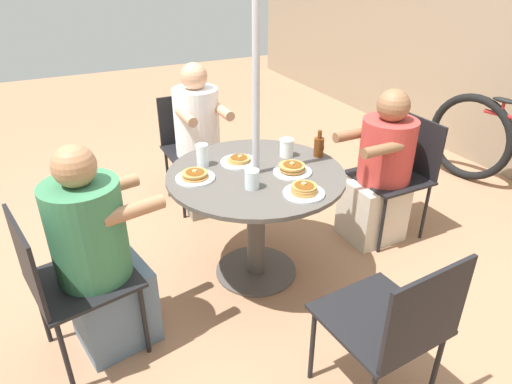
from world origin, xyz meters
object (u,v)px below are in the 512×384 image
pancake_plate_c (304,191)px  pancake_plate_d (239,161)px  diner_south (100,262)px  patio_chair_north (400,169)px  patio_chair_south (64,278)px  patio_table (256,197)px  coffee_cup (287,148)px  pancake_plate_b (195,176)px  drinking_glass_b (252,179)px  diner_east (199,146)px  syrup_bottle (319,146)px  patio_chair_east (192,142)px  diner_north (380,175)px  drinking_glass_a (202,155)px  patio_chair_west (395,323)px  pancake_plate_a (292,169)px

pancake_plate_c → pancake_plate_d: (-0.51, -0.14, -0.01)m
diner_south → pancake_plate_c: bearing=70.1°
patio_chair_north → patio_chair_south: 2.26m
patio_table → coffee_cup: bearing=115.1°
pancake_plate_b → pancake_plate_d: bearing=106.2°
diner_south → coffee_cup: (-0.32, 1.22, 0.26)m
patio_chair_north → drinking_glass_b: (0.18, -1.24, 0.27)m
diner_east → syrup_bottle: bearing=116.1°
diner_east → patio_chair_east: bearing=-90.0°
diner_north → diner_east: size_ratio=0.94×
syrup_bottle → drinking_glass_a: bearing=-105.3°
pancake_plate_b → patio_table: bearing=77.8°
drinking_glass_a → patio_chair_south: bearing=-62.8°
diner_east → drinking_glass_a: 0.81m
patio_table → pancake_plate_d: (-0.17, -0.03, 0.18)m
patio_chair_south → patio_chair_east: bearing=129.7°
patio_table → drinking_glass_a: 0.40m
patio_chair_west → pancake_plate_d: size_ratio=3.81×
patio_table → patio_chair_east: (-1.14, -0.01, -0.06)m
diner_north → drinking_glass_a: diner_north is taller
diner_north → drinking_glass_a: 1.26m
coffee_cup → diner_south: bearing=-75.5°
patio_chair_north → coffee_cup: size_ratio=7.64×
patio_chair_south → coffee_cup: (-0.35, 1.39, 0.27)m
patio_chair_north → pancake_plate_a: size_ratio=3.81×
drinking_glass_a → diner_south: bearing=-59.4°
patio_chair_east → drinking_glass_b: bearing=85.3°
patio_table → diner_east: (-0.96, -0.01, -0.03)m
patio_chair_east → drinking_glass_b: 1.33m
patio_table → pancake_plate_d: bearing=-168.5°
diner_east → patio_chair_west: diner_east is taller
pancake_plate_b → syrup_bottle: syrup_bottle is taller
diner_south → patio_chair_east: bearing=133.6°
diner_north → pancake_plate_b: diner_north is taller
patio_chair_east → coffee_cup: size_ratio=7.64×
patio_table → patio_chair_north: size_ratio=1.23×
diner_east → drinking_glass_a: diner_east is taller
syrup_bottle → drinking_glass_b: bearing=-70.2°
patio_table → pancake_plate_b: 0.40m
pancake_plate_d → patio_chair_north: bearing=82.7°
patio_chair_west → pancake_plate_c: bearing=83.8°
patio_chair_west → coffee_cup: bearing=77.1°
pancake_plate_b → coffee_cup: (-0.05, 0.62, 0.04)m
pancake_plate_b → pancake_plate_c: size_ratio=1.00×
patio_chair_west → pancake_plate_a: patio_chair_west is taller
patio_table → drinking_glass_b: (0.16, -0.10, 0.21)m
patio_chair_north → diner_north: diner_north is taller
patio_chair_south → syrup_bottle: (-0.26, 1.57, 0.28)m
pancake_plate_c → pancake_plate_d: size_ratio=1.00×
pancake_plate_c → pancake_plate_b: bearing=-132.8°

